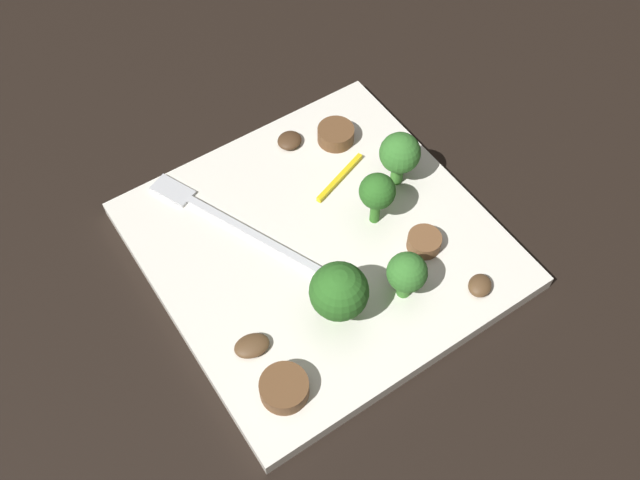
{
  "coord_description": "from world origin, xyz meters",
  "views": [
    {
      "loc": [
        -0.25,
        0.17,
        0.47
      ],
      "look_at": [
        0.0,
        0.0,
        0.01
      ],
      "focal_mm": 39.24,
      "sensor_mm": 36.0,
      "label": 1
    }
  ],
  "objects_px": {
    "broccoli_floret_3": "(407,273)",
    "mushroom_2": "(252,346)",
    "plate": "(320,245)",
    "broccoli_floret_1": "(400,154)",
    "pepper_strip_0": "(340,178)",
    "fork": "(229,221)",
    "sausage_slice_1": "(336,134)",
    "mushroom_1": "(289,140)",
    "broccoli_floret_2": "(339,292)",
    "mushroom_0": "(480,285)",
    "sausage_slice_0": "(284,388)",
    "sausage_slice_2": "(424,242)",
    "broccoli_floret_0": "(377,193)"
  },
  "relations": [
    {
      "from": "mushroom_2",
      "to": "mushroom_1",
      "type": "bearing_deg",
      "value": -40.26
    },
    {
      "from": "fork",
      "to": "mushroom_1",
      "type": "relative_size",
      "value": 7.69
    },
    {
      "from": "mushroom_0",
      "to": "pepper_strip_0",
      "type": "relative_size",
      "value": 0.34
    },
    {
      "from": "broccoli_floret_2",
      "to": "mushroom_0",
      "type": "relative_size",
      "value": 2.77
    },
    {
      "from": "broccoli_floret_1",
      "to": "sausage_slice_2",
      "type": "distance_m",
      "value": 0.07
    },
    {
      "from": "fork",
      "to": "broccoli_floret_1",
      "type": "relative_size",
      "value": 3.29
    },
    {
      "from": "fork",
      "to": "broccoli_floret_0",
      "type": "bearing_deg",
      "value": -145.62
    },
    {
      "from": "broccoli_floret_2",
      "to": "broccoli_floret_3",
      "type": "height_order",
      "value": "broccoli_floret_2"
    },
    {
      "from": "pepper_strip_0",
      "to": "plate",
      "type": "bearing_deg",
      "value": 131.03
    },
    {
      "from": "fork",
      "to": "sausage_slice_1",
      "type": "relative_size",
      "value": 5.32
    },
    {
      "from": "broccoli_floret_3",
      "to": "sausage_slice_2",
      "type": "distance_m",
      "value": 0.05
    },
    {
      "from": "broccoli_floret_0",
      "to": "mushroom_1",
      "type": "relative_size",
      "value": 2.33
    },
    {
      "from": "broccoli_floret_3",
      "to": "mushroom_2",
      "type": "relative_size",
      "value": 1.7
    },
    {
      "from": "mushroom_0",
      "to": "mushroom_2",
      "type": "height_order",
      "value": "mushroom_0"
    },
    {
      "from": "broccoli_floret_0",
      "to": "mushroom_2",
      "type": "xyz_separation_m",
      "value": [
        -0.04,
        0.14,
        -0.03
      ]
    },
    {
      "from": "broccoli_floret_1",
      "to": "broccoli_floret_3",
      "type": "xyz_separation_m",
      "value": [
        -0.09,
        0.06,
        -0.01
      ]
    },
    {
      "from": "broccoli_floret_0",
      "to": "broccoli_floret_1",
      "type": "relative_size",
      "value": 1.0
    },
    {
      "from": "plate",
      "to": "mushroom_1",
      "type": "bearing_deg",
      "value": -19.09
    },
    {
      "from": "pepper_strip_0",
      "to": "sausage_slice_1",
      "type": "bearing_deg",
      "value": -29.97
    },
    {
      "from": "broccoli_floret_3",
      "to": "pepper_strip_0",
      "type": "bearing_deg",
      "value": -10.75
    },
    {
      "from": "plate",
      "to": "mushroom_0",
      "type": "distance_m",
      "value": 0.13
    },
    {
      "from": "fork",
      "to": "mushroom_1",
      "type": "distance_m",
      "value": 0.1
    },
    {
      "from": "broccoli_floret_0",
      "to": "mushroom_0",
      "type": "distance_m",
      "value": 0.1
    },
    {
      "from": "broccoli_floret_1",
      "to": "mushroom_1",
      "type": "xyz_separation_m",
      "value": [
        0.08,
        0.05,
        -0.03
      ]
    },
    {
      "from": "sausage_slice_0",
      "to": "mushroom_1",
      "type": "height_order",
      "value": "sausage_slice_0"
    },
    {
      "from": "sausage_slice_1",
      "to": "pepper_strip_0",
      "type": "relative_size",
      "value": 0.53
    },
    {
      "from": "plate",
      "to": "broccoli_floret_1",
      "type": "height_order",
      "value": "broccoli_floret_1"
    },
    {
      "from": "plate",
      "to": "broccoli_floret_2",
      "type": "distance_m",
      "value": 0.08
    },
    {
      "from": "plate",
      "to": "broccoli_floret_2",
      "type": "xyz_separation_m",
      "value": [
        -0.06,
        0.03,
        0.04
      ]
    },
    {
      "from": "fork",
      "to": "sausage_slice_1",
      "type": "xyz_separation_m",
      "value": [
        0.03,
        -0.12,
        0.01
      ]
    },
    {
      "from": "fork",
      "to": "broccoli_floret_1",
      "type": "bearing_deg",
      "value": -129.57
    },
    {
      "from": "mushroom_2",
      "to": "sausage_slice_1",
      "type": "bearing_deg",
      "value": -51.17
    },
    {
      "from": "sausage_slice_2",
      "to": "mushroom_2",
      "type": "relative_size",
      "value": 1.03
    },
    {
      "from": "fork",
      "to": "pepper_strip_0",
      "type": "bearing_deg",
      "value": -120.84
    },
    {
      "from": "broccoli_floret_2",
      "to": "sausage_slice_0",
      "type": "distance_m",
      "value": 0.08
    },
    {
      "from": "plate",
      "to": "pepper_strip_0",
      "type": "bearing_deg",
      "value": -48.97
    },
    {
      "from": "broccoli_floret_0",
      "to": "fork",
      "type": "bearing_deg",
      "value": 57.9
    },
    {
      "from": "broccoli_floret_2",
      "to": "sausage_slice_1",
      "type": "bearing_deg",
      "value": -33.91
    },
    {
      "from": "broccoli_floret_0",
      "to": "broccoli_floret_3",
      "type": "xyz_separation_m",
      "value": [
        -0.07,
        0.02,
        -0.01
      ]
    },
    {
      "from": "mushroom_0",
      "to": "pepper_strip_0",
      "type": "distance_m",
      "value": 0.15
    },
    {
      "from": "broccoli_floret_3",
      "to": "plate",
      "type": "bearing_deg",
      "value": 19.26
    },
    {
      "from": "plate",
      "to": "broccoli_floret_2",
      "type": "height_order",
      "value": "broccoli_floret_2"
    },
    {
      "from": "sausage_slice_2",
      "to": "broccoli_floret_3",
      "type": "bearing_deg",
      "value": 122.08
    },
    {
      "from": "sausage_slice_2",
      "to": "plate",
      "type": "bearing_deg",
      "value": 52.08
    },
    {
      "from": "sausage_slice_1",
      "to": "sausage_slice_0",
      "type": "bearing_deg",
      "value": 136.89
    },
    {
      "from": "mushroom_1",
      "to": "mushroom_2",
      "type": "height_order",
      "value": "same"
    },
    {
      "from": "broccoli_floret_0",
      "to": "broccoli_floret_3",
      "type": "relative_size",
      "value": 1.17
    },
    {
      "from": "broccoli_floret_2",
      "to": "pepper_strip_0",
      "type": "height_order",
      "value": "broccoli_floret_2"
    },
    {
      "from": "broccoli_floret_1",
      "to": "sausage_slice_0",
      "type": "xyz_separation_m",
      "value": [
        -0.11,
        0.18,
        -0.03
      ]
    },
    {
      "from": "mushroom_0",
      "to": "pepper_strip_0",
      "type": "bearing_deg",
      "value": 10.68
    }
  ]
}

